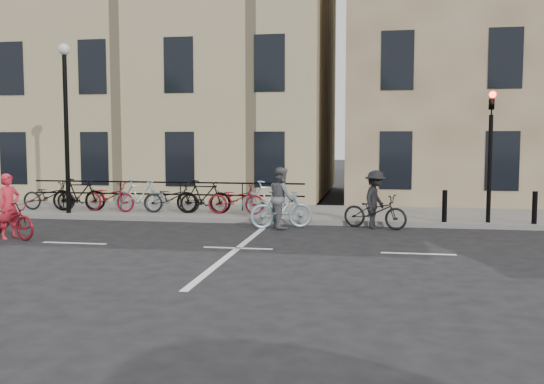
% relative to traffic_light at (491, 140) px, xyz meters
% --- Properties ---
extents(ground, '(120.00, 120.00, 0.00)m').
position_rel_traffic_light_xyz_m(ground, '(-6.20, -4.34, -2.45)').
color(ground, black).
rests_on(ground, ground).
extents(sidewalk, '(46.00, 4.00, 0.15)m').
position_rel_traffic_light_xyz_m(sidewalk, '(-10.20, 1.66, -2.38)').
color(sidewalk, slate).
rests_on(sidewalk, ground).
extents(building_east, '(14.00, 10.00, 12.00)m').
position_rel_traffic_light_xyz_m(building_east, '(2.80, 8.66, 3.70)').
color(building_east, '#8A7453').
rests_on(building_east, sidewalk).
extents(building_west, '(20.00, 10.00, 10.00)m').
position_rel_traffic_light_xyz_m(building_west, '(-15.20, 8.66, 2.70)').
color(building_west, tan).
rests_on(building_west, sidewalk).
extents(traffic_light, '(0.18, 0.30, 3.90)m').
position_rel_traffic_light_xyz_m(traffic_light, '(0.00, 0.00, 0.00)').
color(traffic_light, black).
rests_on(traffic_light, sidewalk).
extents(lamp_post, '(0.36, 0.36, 5.28)m').
position_rel_traffic_light_xyz_m(lamp_post, '(-12.70, 0.06, 1.04)').
color(lamp_post, black).
rests_on(lamp_post, sidewalk).
extents(bollard_east, '(0.14, 0.14, 0.90)m').
position_rel_traffic_light_xyz_m(bollard_east, '(-1.20, -0.09, -1.85)').
color(bollard_east, black).
rests_on(bollard_east, sidewalk).
extents(bollard_west, '(0.14, 0.14, 0.90)m').
position_rel_traffic_light_xyz_m(bollard_west, '(1.20, -0.09, -1.85)').
color(bollard_west, black).
rests_on(bollard_west, sidewalk).
extents(parked_bikes, '(9.35, 1.23, 1.05)m').
position_rel_traffic_light_xyz_m(parked_bikes, '(-10.07, 0.70, -1.81)').
color(parked_bikes, black).
rests_on(parked_bikes, sidewalk).
extents(cyclist_pink, '(1.93, 1.26, 1.63)m').
position_rel_traffic_light_xyz_m(cyclist_pink, '(-12.13, -3.95, -1.89)').
color(cyclist_pink, maroon).
rests_on(cyclist_pink, ground).
extents(cyclist_grey, '(1.83, 1.12, 1.71)m').
position_rel_traffic_light_xyz_m(cyclist_grey, '(-5.70, -1.09, -1.76)').
color(cyclist_grey, '#8AAAB5').
rests_on(cyclist_grey, ground).
extents(cyclist_dark, '(1.93, 1.20, 1.62)m').
position_rel_traffic_light_xyz_m(cyclist_dark, '(-3.13, -0.69, -1.81)').
color(cyclist_dark, black).
rests_on(cyclist_dark, ground).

